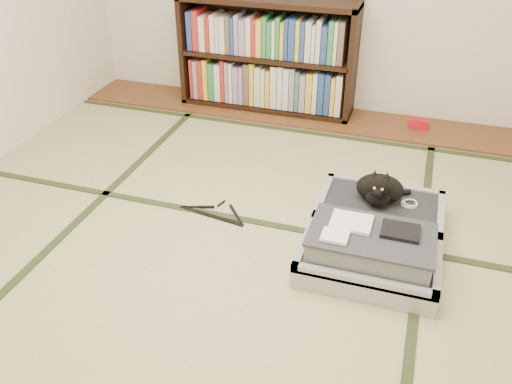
% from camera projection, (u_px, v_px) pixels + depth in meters
% --- Properties ---
extents(floor, '(4.50, 4.50, 0.00)m').
position_uv_depth(floor, '(228.00, 261.00, 2.96)').
color(floor, tan).
rests_on(floor, ground).
extents(wood_strip, '(4.00, 0.50, 0.02)m').
position_uv_depth(wood_strip, '(310.00, 116.00, 4.57)').
color(wood_strip, brown).
rests_on(wood_strip, ground).
extents(red_item, '(0.15, 0.10, 0.07)m').
position_uv_depth(red_item, '(419.00, 123.00, 4.34)').
color(red_item, red).
rests_on(red_item, wood_strip).
extents(tatami_borders, '(4.00, 4.50, 0.01)m').
position_uv_depth(tatami_borders, '(255.00, 212.00, 3.36)').
color(tatami_borders, '#2D381E').
rests_on(tatami_borders, ground).
extents(bookcase, '(1.46, 0.33, 0.94)m').
position_uv_depth(bookcase, '(267.00, 58.00, 4.49)').
color(bookcase, black).
rests_on(bookcase, wood_strip).
extents(suitcase, '(0.72, 0.96, 0.28)m').
position_uv_depth(suitcase, '(373.00, 237.00, 2.99)').
color(suitcase, '#B5B5BB').
rests_on(suitcase, floor).
extents(cat, '(0.32, 0.32, 0.26)m').
position_uv_depth(cat, '(380.00, 189.00, 3.16)').
color(cat, black).
rests_on(cat, suitcase).
extents(cable_coil, '(0.10, 0.10, 0.02)m').
position_uv_depth(cable_coil, '(410.00, 203.00, 3.18)').
color(cable_coil, white).
rests_on(cable_coil, suitcase).
extents(hanger, '(0.44, 0.23, 0.01)m').
position_uv_depth(hanger, '(215.00, 213.00, 3.35)').
color(hanger, black).
rests_on(hanger, floor).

